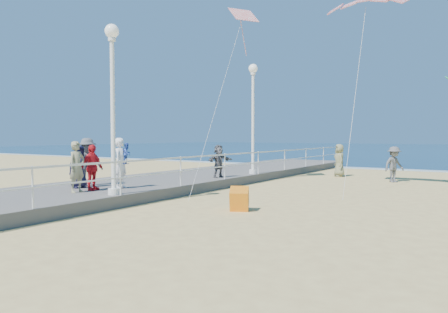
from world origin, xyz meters
The scene contains 17 objects.
ground centered at (0.00, 0.00, 0.00)m, with size 160.00×160.00×0.00m, color #E1C475.
surf_line centered at (0.00, 20.50, 0.03)m, with size 160.00×1.20×0.04m, color silver.
boardwalk centered at (-7.50, 0.00, 0.20)m, with size 5.00×44.00×0.40m, color slate.
railing centered at (-5.05, 0.00, 1.25)m, with size 0.05×42.00×0.55m.
lamp_post_mid centered at (-5.35, 0.00, 3.66)m, with size 0.44×0.44×5.32m.
lamp_post_far centered at (-5.35, 9.00, 3.66)m, with size 0.44×0.44×5.32m.
woman_holding_toddler centered at (-6.36, 1.28, 1.29)m, with size 0.65×0.43×1.78m, color white.
toddler_held centered at (-6.21, 1.43, 1.63)m, with size 0.36×0.28×0.75m, color blue.
spectator_2 centered at (-8.00, 1.18, 1.29)m, with size 1.15×0.66×1.78m, color #545559.
spectator_3 centered at (-6.80, 0.37, 1.18)m, with size 0.92×0.38×1.56m, color red.
spectator_4 centered at (-7.73, 0.59, 1.16)m, with size 0.75×0.49×1.53m, color black.
spectator_5 centered at (-5.67, 6.47, 1.13)m, with size 1.36×0.43×1.46m, color #545459.
spectator_6 centered at (-6.76, -0.27, 1.24)m, with size 0.61×0.40×1.68m, color #969067.
beach_walker_a centered at (0.50, 12.50, 0.87)m, with size 1.12×0.64×1.74m, color #57595C.
beach_walker_c centered at (-2.67, 13.97, 0.90)m, with size 0.88×0.57×1.80m, color #7F7F58.
box_kite centered at (-1.67, 1.57, 0.30)m, with size 0.55×0.55×0.60m, color #EF4A0E.
kite_diamond_redwhite centered at (-5.46, 8.26, 7.90)m, with size 1.19×1.19×0.02m, color red.
Camera 1 is at (5.00, -9.60, 2.27)m, focal length 35.00 mm.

